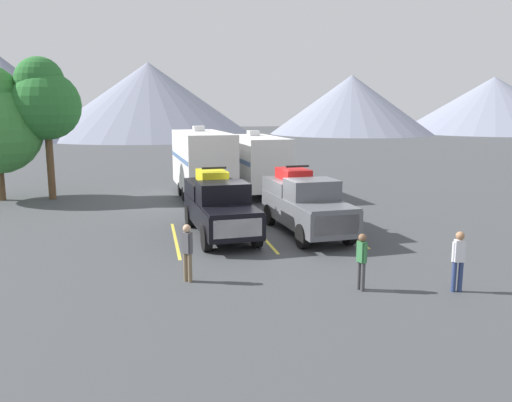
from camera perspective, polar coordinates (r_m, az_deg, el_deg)
ground_plane at (r=20.16m, az=0.64°, el=-3.90°), size 240.00×240.00×0.00m
pickup_truck_a at (r=20.11m, az=-4.18°, el=-0.41°), size 2.45×5.87×2.61m
pickup_truck_b at (r=20.47m, az=5.44°, el=-0.21°), size 2.43×5.85×2.64m
lot_stripe_a at (r=19.80m, az=-8.98°, el=-4.28°), size 0.12×5.50×0.01m
lot_stripe_b at (r=20.24m, az=0.59°, el=-3.83°), size 0.12×5.50×0.01m
lot_stripe_c at (r=21.20m, az=9.51°, el=-3.32°), size 0.12×5.50×0.01m
camper_trailer_a at (r=28.79m, az=-6.03°, el=4.55°), size 2.96×8.62×3.96m
camper_trailer_b at (r=29.37m, az=0.15°, el=4.42°), size 2.74×7.40×3.66m
person_a at (r=14.32m, az=11.72°, el=-6.25°), size 0.25×0.34×1.61m
person_b at (r=14.82m, az=-7.69°, el=-5.33°), size 0.31×0.32×1.70m
person_c at (r=14.95m, az=21.70°, el=-5.87°), size 0.37×0.25×1.69m
tree_a at (r=30.09m, az=-22.57°, el=10.40°), size 3.68×3.68×7.67m
mountain_ridge at (r=92.41m, az=-5.83°, el=10.99°), size 149.84×41.03×13.78m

